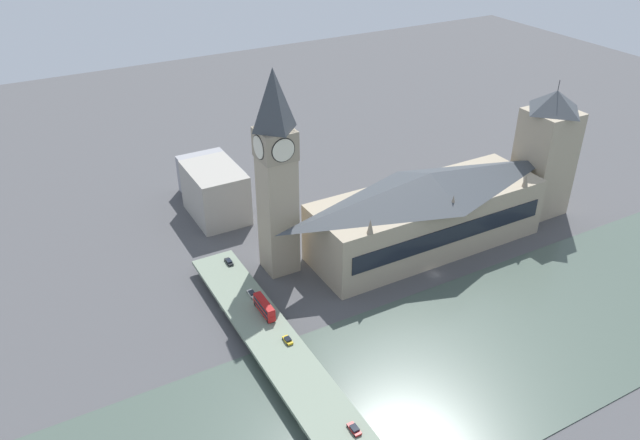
# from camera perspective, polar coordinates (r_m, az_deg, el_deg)

# --- Properties ---
(ground_plane) EXTENTS (600.00, 600.00, 0.00)m
(ground_plane) POSITION_cam_1_polar(r_m,az_deg,el_deg) (222.42, 10.46, -4.91)
(ground_plane) COLOR #4C4C4F
(river_water) EXTENTS (64.20, 360.00, 0.30)m
(river_water) POSITION_cam_1_polar(r_m,az_deg,el_deg) (201.23, 17.25, -10.24)
(river_water) COLOR #47564C
(river_water) RESTS_ON ground_plane
(parliament_hall) EXTENTS (28.58, 88.23, 30.14)m
(parliament_hall) POSITION_cam_1_polar(r_m,az_deg,el_deg) (229.90, 9.76, 0.85)
(parliament_hall) COLOR tan
(parliament_hall) RESTS_ON ground_plane
(clock_tower) EXTENTS (12.03, 12.03, 72.27)m
(clock_tower) POSITION_cam_1_polar(r_m,az_deg,el_deg) (203.42, -4.02, 4.52)
(clock_tower) COLOR tan
(clock_tower) RESTS_ON ground_plane
(victoria_tower) EXTENTS (17.79, 17.79, 54.82)m
(victoria_tower) POSITION_cam_1_polar(r_m,az_deg,el_deg) (262.05, 19.91, 5.79)
(victoria_tower) COLOR tan
(victoria_tower) RESTS_ON ground_plane
(road_bridge) EXTENTS (160.40, 14.72, 4.77)m
(road_bridge) POSITION_cam_1_polar(r_m,az_deg,el_deg) (166.84, 0.26, -17.03)
(road_bridge) COLOR #5D6A59
(road_bridge) RESTS_ON ground_plane
(double_decker_bus_lead) EXTENTS (11.17, 2.50, 4.61)m
(double_decker_bus_lead) POSITION_cam_1_polar(r_m,az_deg,el_deg) (193.26, -5.11, -7.90)
(double_decker_bus_lead) COLOR red
(double_decker_bus_lead) RESTS_ON road_bridge
(car_northbound_lead) EXTENTS (4.69, 1.80, 1.29)m
(car_northbound_lead) POSITION_cam_1_polar(r_m,az_deg,el_deg) (217.92, -8.33, -3.78)
(car_northbound_lead) COLOR black
(car_northbound_lead) RESTS_ON road_bridge
(car_northbound_mid) EXTENTS (3.98, 1.80, 1.35)m
(car_northbound_mid) POSITION_cam_1_polar(r_m,az_deg,el_deg) (183.96, -2.97, -10.89)
(car_northbound_mid) COLOR gold
(car_northbound_mid) RESTS_ON road_bridge
(car_northbound_tail) EXTENTS (4.54, 1.79, 1.36)m
(car_northbound_tail) POSITION_cam_1_polar(r_m,az_deg,el_deg) (201.99, -6.25, -6.71)
(car_northbound_tail) COLOR silver
(car_northbound_tail) RESTS_ON road_bridge
(car_southbound_mid) EXTENTS (4.35, 1.90, 1.32)m
(car_southbound_mid) POSITION_cam_1_polar(r_m,az_deg,el_deg) (161.07, 3.15, -18.53)
(car_southbound_mid) COLOR maroon
(car_southbound_mid) RESTS_ON road_bridge
(city_block_west) EXTENTS (30.56, 20.14, 16.15)m
(city_block_west) POSITION_cam_1_polar(r_m,az_deg,el_deg) (265.74, -9.88, 3.42)
(city_block_west) COLOR #939399
(city_block_west) RESTS_ON ground_plane
(city_block_center) EXTENTS (28.18, 19.43, 20.83)m
(city_block_center) POSITION_cam_1_polar(r_m,az_deg,el_deg) (252.03, -9.54, 2.48)
(city_block_center) COLOR #A39E93
(city_block_center) RESTS_ON ground_plane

